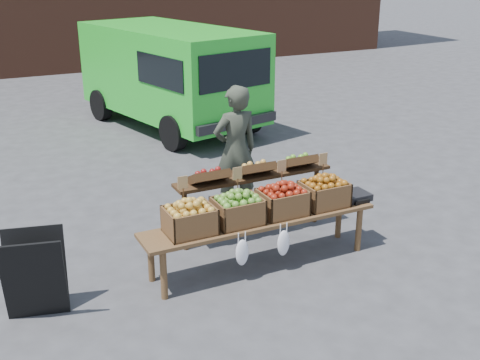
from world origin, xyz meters
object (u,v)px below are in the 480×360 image
vendor (236,150)px  display_bench (260,242)px  crate_russet_pears (238,211)px  crate_green_apples (324,194)px  crate_golden_apples (190,220)px  back_table (254,196)px  chalkboard_sign (35,275)px  crate_red_apples (282,202)px  delivery_van (170,78)px  weighing_scale (354,196)px

vendor → display_bench: (-0.42, -1.48, -0.58)m
crate_russet_pears → crate_green_apples: 1.10m
vendor → crate_golden_apples: (-1.25, -1.48, -0.16)m
back_table → crate_green_apples: 0.91m
vendor → chalkboard_sign: (-2.81, -1.42, -0.43)m
display_bench → crate_red_apples: 0.51m
crate_golden_apples → crate_russet_pears: same height
crate_red_apples → crate_green_apples: bearing=0.0°
display_bench → crate_russet_pears: 0.51m
delivery_van → display_bench: (-1.17, -5.96, -0.70)m
delivery_van → display_bench: size_ratio=1.63×
crate_golden_apples → weighing_scale: 2.08m
crate_golden_apples → weighing_scale: bearing=0.0°
vendor → display_bench: 1.65m
crate_red_apples → crate_russet_pears: bearing=180.0°
back_table → display_bench: bearing=-112.4°
crate_green_apples → chalkboard_sign: bearing=178.9°
delivery_van → crate_russet_pears: (-1.44, -5.96, -0.28)m
crate_russet_pears → delivery_van: bearing=76.4°
crate_russet_pears → crate_red_apples: 0.55m
delivery_van → weighing_scale: delivery_van is taller
chalkboard_sign → display_bench: bearing=12.1°
vendor → chalkboard_sign: size_ratio=2.00×
back_table → delivery_van: bearing=80.6°
display_bench → weighing_scale: size_ratio=7.94×
vendor → back_table: bearing=79.1°
delivery_van → weighing_scale: bearing=-102.2°
chalkboard_sign → crate_golden_apples: (1.56, -0.06, 0.28)m
display_bench → weighing_scale: weighing_scale is taller
display_bench → weighing_scale: (1.25, 0.00, 0.33)m
crate_green_apples → weighing_scale: crate_green_apples is taller
back_table → crate_russet_pears: (-0.57, -0.72, 0.19)m
chalkboard_sign → weighing_scale: chalkboard_sign is taller
crate_red_apples → display_bench: bearing=180.0°
crate_russet_pears → chalkboard_sign: bearing=178.4°
crate_golden_apples → crate_green_apples: size_ratio=1.00×
vendor → crate_green_apples: vendor is taller
chalkboard_sign → delivery_van: bearing=72.5°
back_table → crate_russet_pears: back_table is taller
back_table → weighing_scale: (0.95, -0.72, 0.09)m
delivery_van → crate_red_apples: 6.04m
crate_golden_apples → crate_red_apples: bearing=0.0°
back_table → crate_golden_apples: 1.35m
vendor → crate_red_apples: vendor is taller
chalkboard_sign → crate_green_apples: chalkboard_sign is taller
vendor → crate_golden_apples: 1.94m
vendor → back_table: vendor is taller
crate_golden_apples → crate_red_apples: same height
back_table → crate_russet_pears: 0.94m
display_bench → crate_green_apples: 0.93m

